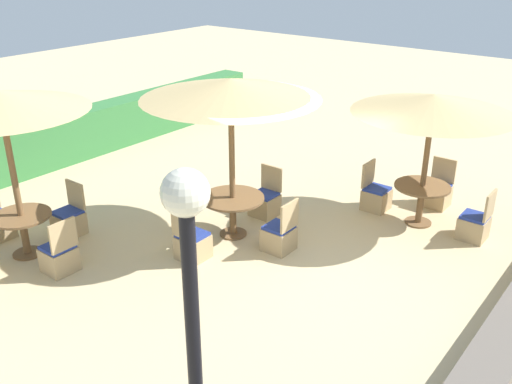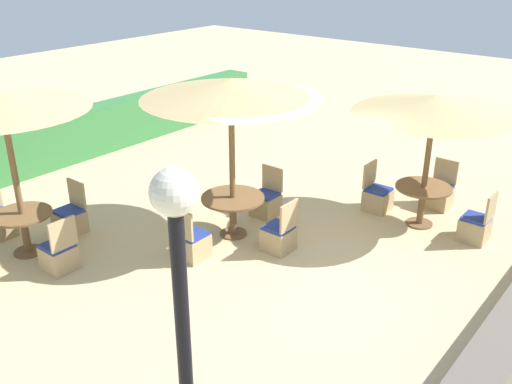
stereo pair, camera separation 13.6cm
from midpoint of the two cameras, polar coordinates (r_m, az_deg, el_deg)
The scene contains 17 objects.
ground_plane at distance 9.65m, azimuth 2.42°, elevation -5.78°, with size 40.00×40.00×0.00m, color #D1BA8C.
hedge_row at distance 13.91m, azimuth -19.97°, elevation 4.73°, with size 13.00×0.70×1.11m, color #387A3D.
lamp_post at distance 4.41m, azimuth -7.47°, elevation -9.47°, with size 0.36×0.36×3.32m.
parasol_front_right at distance 10.15m, azimuth 16.92°, elevation 8.40°, with size 2.76×2.76×2.41m.
round_table_front_right at distance 10.68m, azimuth 15.87°, elevation -0.23°, with size 1.00×1.00×0.75m.
patio_chair_front_right_north at distance 11.18m, azimuth 11.53°, elevation -0.44°, with size 0.46×0.46×0.93m.
patio_chair_front_right_south at distance 10.54m, azimuth 20.67°, elevation -3.12°, with size 0.46×0.46×0.93m.
patio_chair_front_right_east at distance 11.63m, azimuth 17.36°, elevation -0.11°, with size 0.46×0.46×0.93m.
parasol_back_left at distance 9.36m, azimuth -24.62°, elevation 8.22°, with size 2.62×2.62×2.76m.
round_table_back_left at distance 10.03m, azimuth -22.66°, elevation -3.03°, with size 0.95×0.95×0.72m.
patio_chair_back_left_south at distance 9.46m, azimuth -19.44°, elevation -6.09°, with size 0.46×0.46×0.93m.
patio_chair_back_left_east at distance 10.58m, azimuth -18.51°, elevation -2.69°, with size 0.46×0.46×0.93m.
parasol_center at distance 9.21m, azimuth -2.99°, elevation 10.23°, with size 2.93×2.93×2.78m.
round_table_center at distance 9.88m, azimuth -2.74°, elevation -1.29°, with size 1.10×1.10×0.72m.
patio_chair_center_west at distance 9.34m, azimuth -6.83°, elevation -5.19°, with size 0.46×0.46×0.93m.
patio_chair_center_south at distance 9.52m, azimuth 1.95°, elevation -4.42°, with size 0.46×0.46×0.93m.
patio_chair_center_east at distance 10.73m, azimuth 0.56°, elevation -1.00°, with size 0.46×0.46×0.93m.
Camera 1 is at (-6.91, -4.78, 4.76)m, focal length 40.00 mm.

